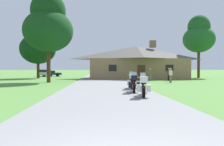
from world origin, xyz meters
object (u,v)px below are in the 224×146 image
(motorcycle_yellow_farthest_in_row, at_px, (132,81))
(bystander_red_shirt_beside_signpost, at_px, (169,74))
(motorcycle_orange_nearest_to_camera, at_px, (143,87))
(parked_navy_sedan_far_left, at_px, (51,73))
(parked_silver_suv_far_left, at_px, (45,73))
(bystander_olive_shirt_near_lodge, at_px, (150,74))
(tree_right_of_lodge, at_px, (199,36))
(tree_left_near, at_px, (48,25))
(bystander_white_shirt_by_tree, at_px, (171,75))
(motorcycle_black_second_in_row, at_px, (134,84))
(tree_left_far, at_px, (38,45))

(motorcycle_yellow_farthest_in_row, distance_m, bystander_red_shirt_beside_signpost, 13.13)
(motorcycle_orange_nearest_to_camera, relative_size, parked_navy_sedan_far_left, 0.46)
(parked_silver_suv_far_left, relative_size, parked_navy_sedan_far_left, 1.04)
(bystander_olive_shirt_near_lodge, distance_m, tree_right_of_lodge, 15.36)
(bystander_olive_shirt_near_lodge, bearing_deg, parked_silver_suv_far_left, -166.44)
(bystander_red_shirt_beside_signpost, height_order, tree_left_near, tree_left_near)
(bystander_red_shirt_beside_signpost, distance_m, tree_left_near, 16.19)
(bystander_red_shirt_beside_signpost, distance_m, parked_silver_suv_far_left, 26.28)
(bystander_red_shirt_beside_signpost, bearing_deg, bystander_white_shirt_by_tree, -47.06)
(tree_right_of_lodge, distance_m, parked_navy_sedan_far_left, 28.98)
(motorcycle_black_second_in_row, bearing_deg, bystander_white_shirt_by_tree, 69.41)
(tree_left_far, bearing_deg, parked_silver_suv_far_left, 96.52)
(bystander_white_shirt_by_tree, bearing_deg, motorcycle_black_second_in_row, 24.44)
(tree_left_far, distance_m, parked_silver_suv_far_left, 9.94)
(motorcycle_black_second_in_row, xyz_separation_m, tree_right_of_lodge, (14.90, 22.29, 6.68))
(bystander_red_shirt_beside_signpost, height_order, parked_silver_suv_far_left, bystander_red_shirt_beside_signpost)
(motorcycle_yellow_farthest_in_row, relative_size, parked_silver_suv_far_left, 0.45)
(motorcycle_yellow_farthest_in_row, distance_m, parked_navy_sedan_far_left, 30.55)
(tree_right_of_lodge, relative_size, tree_left_near, 1.05)
(bystander_white_shirt_by_tree, relative_size, tree_left_far, 0.18)
(tree_left_near, bearing_deg, bystander_red_shirt_beside_signpost, 9.40)
(motorcycle_yellow_farthest_in_row, height_order, tree_left_far, tree_left_far)
(motorcycle_yellow_farthest_in_row, relative_size, tree_right_of_lodge, 0.19)
(parked_navy_sedan_far_left, bearing_deg, tree_left_far, 167.67)
(tree_right_of_lodge, bearing_deg, parked_silver_suv_far_left, 163.58)
(parked_silver_suv_far_left, bearing_deg, tree_right_of_lodge, -14.91)
(motorcycle_yellow_farthest_in_row, xyz_separation_m, bystander_red_shirt_beside_signpost, (6.62, 11.33, 0.34))
(bystander_red_shirt_beside_signpost, xyz_separation_m, tree_right_of_lodge, (8.08, 8.58, 6.34))
(bystander_olive_shirt_near_lodge, relative_size, bystander_white_shirt_by_tree, 1.00)
(tree_right_of_lodge, height_order, tree_left_near, tree_right_of_lodge)
(bystander_red_shirt_beside_signpost, height_order, tree_right_of_lodge, tree_right_of_lodge)
(bystander_red_shirt_beside_signpost, bearing_deg, motorcycle_black_second_in_row, -58.11)
(motorcycle_yellow_farthest_in_row, relative_size, bystander_olive_shirt_near_lodge, 1.25)
(motorcycle_black_second_in_row, relative_size, bystander_red_shirt_beside_signpost, 1.23)
(motorcycle_black_second_in_row, relative_size, parked_navy_sedan_far_left, 0.46)
(bystander_olive_shirt_near_lodge, distance_m, tree_left_near, 13.74)
(bystander_red_shirt_beside_signpost, height_order, parked_navy_sedan_far_left, bystander_red_shirt_beside_signpost)
(bystander_white_shirt_by_tree, bearing_deg, parked_silver_suv_far_left, -82.70)
(tree_left_far, bearing_deg, motorcycle_yellow_farthest_in_row, -57.36)
(parked_navy_sedan_far_left, bearing_deg, bystander_red_shirt_beside_signpost, -142.41)
(bystander_olive_shirt_near_lodge, distance_m, bystander_red_shirt_beside_signpost, 2.65)
(motorcycle_black_second_in_row, distance_m, tree_left_near, 15.11)
(motorcycle_orange_nearest_to_camera, bearing_deg, bystander_olive_shirt_near_lodge, 85.28)
(motorcycle_orange_nearest_to_camera, distance_m, motorcycle_black_second_in_row, 2.33)
(tree_right_of_lodge, distance_m, tree_left_near, 25.57)
(motorcycle_black_second_in_row, relative_size, motorcycle_yellow_farthest_in_row, 1.00)
(bystander_olive_shirt_near_lodge, height_order, tree_left_near, tree_left_near)
(tree_right_of_lodge, bearing_deg, bystander_red_shirt_beside_signpost, -133.27)
(parked_silver_suv_far_left, xyz_separation_m, parked_navy_sedan_far_left, (1.16, -0.28, -0.13))
(bystander_red_shirt_beside_signpost, bearing_deg, tree_left_far, -144.85)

